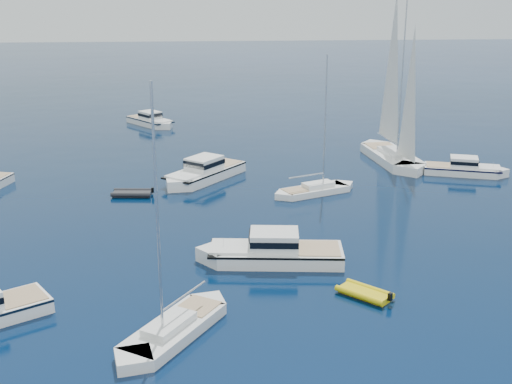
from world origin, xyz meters
TOP-DOWN VIEW (x-y plane):
  - motor_cruiser_centre at (3.90, 14.34)m, footprint 10.81×4.37m
  - motor_cruiser_far_r at (25.03, 33.91)m, footprint 8.92×5.23m
  - motor_cruiser_distant at (-0.43, 34.24)m, footprint 9.18×10.35m
  - motor_cruiser_horizon at (-7.04, 60.64)m, footprint 7.56×8.70m
  - sailboat_fore at (-2.22, 5.20)m, footprint 7.29×9.30m
  - sailboat_centre at (9.41, 29.10)m, footprint 8.75×5.41m
  - sailboat_sails_r at (19.34, 39.54)m, footprint 4.87×13.95m
  - tender_yellow at (8.88, 8.77)m, footprint 3.71×3.73m
  - tender_grey_far at (-6.68, 29.80)m, footprint 3.82×2.35m

SIDE VIEW (x-z plane):
  - motor_cruiser_centre at x=3.90m, z-range -1.38..1.38m
  - motor_cruiser_far_r at x=25.03m, z-range -1.12..1.12m
  - motor_cruiser_distant at x=-0.43m, z-range -1.40..1.40m
  - motor_cruiser_horizon at x=-7.04m, z-range -1.17..1.17m
  - sailboat_fore at x=-2.22m, z-range -6.99..6.99m
  - sailboat_centre at x=9.41m, z-range -6.29..6.29m
  - sailboat_sails_r at x=19.34m, z-range -10.05..10.05m
  - tender_yellow at x=8.88m, z-range -0.47..0.47m
  - tender_grey_far at x=-6.68m, z-range -0.47..0.47m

